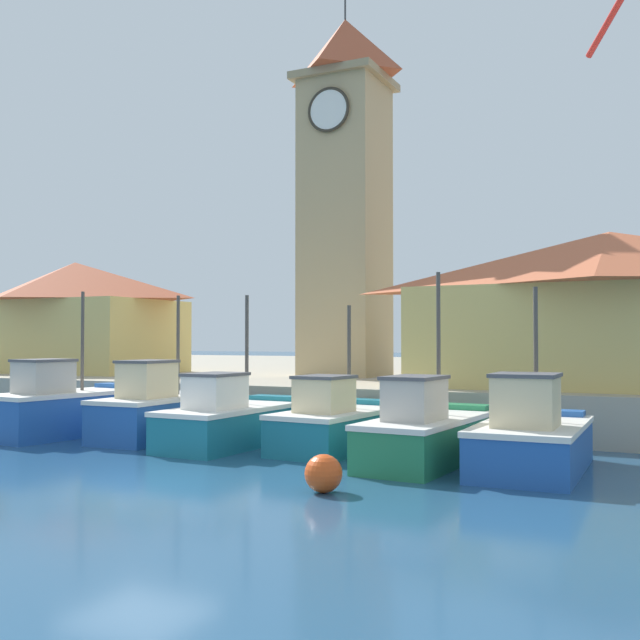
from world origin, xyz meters
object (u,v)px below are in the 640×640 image
object	(u,v)px
fishing_boat_left_inner	(233,420)
warehouse_left	(75,316)
fishing_boat_far_left	(65,408)
fishing_boat_mid_left	(338,424)
warehouse_right	(610,308)
dock_worker_near_tower	(430,360)
fishing_boat_center	(428,433)
fishing_boat_mid_right	(532,439)
clock_tower	(345,187)
fishing_boat_left_outer	(164,411)
mooring_buoy	(323,473)

from	to	relation	value
fishing_boat_left_inner	warehouse_left	xyz separation A→B (m)	(-14.04, 8.63, 3.27)
fishing_boat_far_left	fishing_boat_mid_left	world-z (taller)	fishing_boat_far_left
fishing_boat_far_left	warehouse_right	world-z (taller)	warehouse_right
warehouse_left	fishing_boat_mid_left	bearing A→B (deg)	-25.58
fishing_boat_far_left	dock_worker_near_tower	size ratio (longest dim) A/B	3.01
fishing_boat_center	warehouse_right	bearing A→B (deg)	67.20
fishing_boat_mid_left	fishing_boat_center	distance (m)	2.89
fishing_boat_left_inner	fishing_boat_mid_right	xyz separation A→B (m)	(7.94, -0.54, 0.03)
fishing_boat_far_left	clock_tower	bearing A→B (deg)	68.79
fishing_boat_left_outer	fishing_boat_mid_right	world-z (taller)	fishing_boat_left_outer
fishing_boat_left_outer	fishing_boat_center	distance (m)	8.31
warehouse_right	fishing_boat_mid_left	bearing A→B (deg)	-131.23
fishing_boat_mid_right	dock_worker_near_tower	world-z (taller)	fishing_boat_mid_right
fishing_boat_mid_left	fishing_boat_center	bearing A→B (deg)	-19.60
fishing_boat_left_inner	warehouse_left	world-z (taller)	warehouse_left
fishing_boat_left_outer	fishing_boat_mid_right	size ratio (longest dim) A/B	1.11
warehouse_left	warehouse_right	xyz separation A→B (m)	(22.93, -1.23, -0.12)
fishing_boat_far_left	fishing_boat_left_outer	bearing A→B (deg)	16.80
fishing_boat_mid_left	warehouse_left	world-z (taller)	warehouse_left
warehouse_right	mooring_buoy	world-z (taller)	warehouse_right
fishing_boat_far_left	clock_tower	size ratio (longest dim) A/B	0.30
fishing_boat_left_inner	warehouse_left	size ratio (longest dim) A/B	0.53
clock_tower	warehouse_left	world-z (taller)	clock_tower
fishing_boat_left_outer	warehouse_left	size ratio (longest dim) A/B	0.53
fishing_boat_left_inner	fishing_boat_mid_right	world-z (taller)	fishing_boat_left_inner
fishing_boat_mid_left	fishing_boat_mid_right	world-z (taller)	fishing_boat_mid_right
warehouse_right	fishing_boat_left_inner	bearing A→B (deg)	-140.19
fishing_boat_mid_left	fishing_boat_mid_right	xyz separation A→B (m)	(5.07, -1.08, 0.04)
warehouse_left	fishing_boat_left_outer	bearing A→B (deg)	-35.56
fishing_boat_mid_right	warehouse_left	size ratio (longest dim) A/B	0.48
clock_tower	mooring_buoy	xyz separation A→B (m)	(6.25, -15.00, -8.70)
fishing_boat_far_left	fishing_boat_mid_right	world-z (taller)	fishing_boat_far_left
warehouse_right	mooring_buoy	xyz separation A→B (m)	(-4.02, -11.88, -3.47)
clock_tower	fishing_boat_left_outer	bearing A→B (deg)	-97.31
fishing_boat_far_left	fishing_boat_left_inner	distance (m)	5.64
fishing_boat_center	warehouse_left	xyz separation A→B (m)	(-19.63, 9.06, 3.25)
fishing_boat_mid_right	warehouse_left	bearing A→B (deg)	157.35
fishing_boat_mid_left	fishing_boat_center	world-z (taller)	fishing_boat_center
mooring_buoy	dock_worker_near_tower	size ratio (longest dim) A/B	0.44
fishing_boat_center	warehouse_left	world-z (taller)	warehouse_left
dock_worker_near_tower	mooring_buoy	bearing A→B (deg)	-84.61
clock_tower	warehouse_left	bearing A→B (deg)	-171.48
fishing_boat_left_outer	fishing_boat_center	bearing A→B (deg)	-6.45
fishing_boat_left_inner	warehouse_right	size ratio (longest dim) A/B	0.43
warehouse_left	mooring_buoy	xyz separation A→B (m)	(18.91, -13.10, -3.59)
fishing_boat_left_outer	warehouse_left	distance (m)	14.33
fishing_boat_mid_left	dock_worker_near_tower	size ratio (longest dim) A/B	2.80
mooring_buoy	fishing_boat_mid_left	bearing A→B (deg)	111.77
fishing_boat_left_inner	clock_tower	bearing A→B (deg)	97.51
fishing_boat_center	dock_worker_near_tower	world-z (taller)	fishing_boat_center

